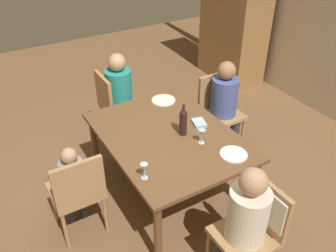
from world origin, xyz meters
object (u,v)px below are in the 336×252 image
object	(u,v)px
armoire_cabinet	(235,13)
person_man_bearded	(121,91)
chair_near	(78,191)
chair_far_left	(219,106)
chair_right_end	(258,219)
wine_glass_centre	(202,134)
dining_table	(168,141)
dinner_plate_host	(233,154)
wine_glass_near_left	(144,168)
dinner_plate_guest_left	(163,100)
person_woman_host	(225,101)
chair_left_end	(114,103)
person_man_guest	(244,221)
wine_bottle_tall_green	(183,121)
handbag	(69,195)
person_child_small	(73,181)

from	to	relation	value
armoire_cabinet	person_man_bearded	world-z (taller)	armoire_cabinet
chair_near	chair_far_left	bearing A→B (deg)	15.27
chair_right_end	wine_glass_centre	world-z (taller)	chair_right_end
chair_right_end	chair_near	distance (m)	1.55
chair_near	armoire_cabinet	bearing A→B (deg)	30.84
chair_far_left	chair_right_end	size ratio (longest dim) A/B	1.00
dining_table	dinner_plate_host	world-z (taller)	dinner_plate_host
chair_right_end	wine_glass_near_left	size ratio (longest dim) A/B	6.17
chair_right_end	dinner_plate_guest_left	size ratio (longest dim) A/B	3.39
chair_near	dining_table	bearing A→B (deg)	5.10
wine_glass_near_left	armoire_cabinet	bearing A→B (deg)	129.55
chair_near	person_woman_host	distance (m)	2.00
chair_left_end	wine_glass_centre	size ratio (longest dim) A/B	6.17
dining_table	person_woman_host	xyz separation A→B (m)	(-0.33, 0.98, 0.00)
chair_near	wine_glass_near_left	distance (m)	0.68
person_man_bearded	person_man_guest	size ratio (longest dim) A/B	1.01
chair_right_end	person_man_guest	bearing A→B (deg)	90.00
chair_near	person_man_bearded	xyz separation A→B (m)	(-1.26, 1.00, 0.13)
chair_far_left	person_man_bearded	size ratio (longest dim) A/B	0.79
chair_left_end	wine_bottle_tall_green	bearing A→B (deg)	9.99
person_man_guest	dining_table	bearing A→B (deg)	-1.26
chair_far_left	person_man_bearded	distance (m)	1.21
wine_bottle_tall_green	dining_table	bearing A→B (deg)	-116.43
person_woman_host	wine_bottle_tall_green	size ratio (longest dim) A/B	3.47
person_woman_host	handbag	xyz separation A→B (m)	(-0.02, -1.95, -0.55)
armoire_cabinet	dinner_plate_host	distance (m)	3.20
dining_table	dinner_plate_guest_left	bearing A→B (deg)	153.93
wine_bottle_tall_green	handbag	bearing A→B (deg)	-110.55
person_woman_host	wine_glass_near_left	size ratio (longest dim) A/B	7.72
chair_left_end	wine_glass_near_left	bearing A→B (deg)	-13.92
dining_table	chair_right_end	size ratio (longest dim) A/B	1.73
chair_far_left	person_woman_host	world-z (taller)	person_woman_host
armoire_cabinet	chair_left_end	world-z (taller)	armoire_cabinet
chair_right_end	dinner_plate_guest_left	distance (m)	1.79
person_man_bearded	wine_bottle_tall_green	distance (m)	1.27
chair_far_left	dinner_plate_guest_left	size ratio (longest dim) A/B	3.39
chair_left_end	person_man_bearded	distance (m)	0.17
dining_table	wine_bottle_tall_green	bearing A→B (deg)	63.57
chair_near	wine_glass_near_left	size ratio (longest dim) A/B	6.17
person_child_small	person_woman_host	bearing A→B (deg)	8.98
chair_far_left	person_woman_host	xyz separation A→B (m)	(0.11, 0.00, 0.13)
dinner_plate_host	handbag	size ratio (longest dim) A/B	0.91
person_child_small	wine_glass_near_left	world-z (taller)	person_child_small
armoire_cabinet	wine_bottle_tall_green	xyz separation A→B (m)	(1.96, -2.21, -0.21)
armoire_cabinet	chair_far_left	size ratio (longest dim) A/B	2.37
armoire_cabinet	chair_right_end	bearing A→B (deg)	-35.87
dining_table	person_woman_host	world-z (taller)	person_woman_host
dinner_plate_host	person_child_small	bearing A→B (deg)	-114.50
person_woman_host	chair_left_end	bearing A→B (deg)	-38.44
dining_table	person_man_bearded	world-z (taller)	person_man_bearded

